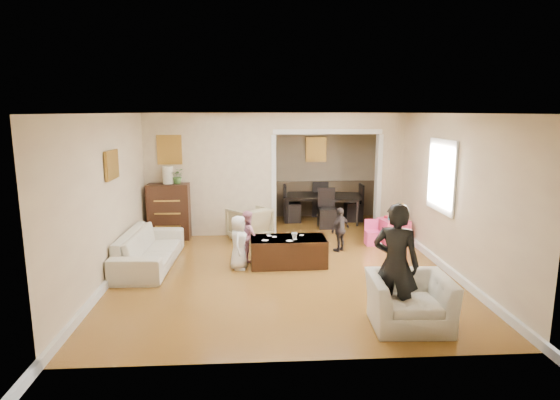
{
  "coord_description": "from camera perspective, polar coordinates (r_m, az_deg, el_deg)",
  "views": [
    {
      "loc": [
        -0.51,
        -8.02,
        2.63
      ],
      "look_at": [
        0.0,
        0.2,
        1.05
      ],
      "focal_mm": 29.72,
      "sensor_mm": 36.0,
      "label": 1
    }
  ],
  "objects": [
    {
      "name": "child_kneel_a",
      "position": [
        7.85,
        -5.11,
        -5.23
      ],
      "size": [
        0.36,
        0.49,
        0.92
      ],
      "primitive_type": "imported",
      "rotation": [
        0.0,
        0.0,
        1.42
      ],
      "color": "white",
      "rests_on": "ground"
    },
    {
      "name": "armchair_back",
      "position": [
        9.67,
        -3.77,
        -2.87
      ],
      "size": [
        1.03,
        1.03,
        0.68
      ],
      "primitive_type": "imported",
      "rotation": [
        0.0,
        0.0,
        3.83
      ],
      "color": "tan",
      "rests_on": "ground"
    },
    {
      "name": "adult_person",
      "position": [
        5.92,
        14.04,
        -7.7
      ],
      "size": [
        0.68,
        0.6,
        1.56
      ],
      "primitive_type": "imported",
      "rotation": [
        0.0,
        0.0,
        2.65
      ],
      "color": "black",
      "rests_on": "ground"
    },
    {
      "name": "cereal_box",
      "position": [
        9.7,
        14.39,
        -1.31
      ],
      "size": [
        0.21,
        0.1,
        0.3
      ],
      "primitive_type": "cube",
      "rotation": [
        0.0,
        0.0,
        0.16
      ],
      "color": "yellow",
      "rests_on": "play_table"
    },
    {
      "name": "partition_right",
      "position": [
        10.35,
        13.27,
        3.18
      ],
      "size": [
        0.55,
        0.18,
        2.6
      ],
      "primitive_type": "cube",
      "color": "beige",
      "rests_on": "ground"
    },
    {
      "name": "play_table",
      "position": [
        9.66,
        13.78,
        -3.75
      ],
      "size": [
        0.59,
        0.59,
        0.49
      ],
      "primitive_type": "cube",
      "rotation": [
        0.0,
        0.0,
        0.16
      ],
      "color": "#D73867",
      "rests_on": "ground"
    },
    {
      "name": "framed_art_alcove",
      "position": [
        11.61,
        4.46,
        6.22
      ],
      "size": [
        0.45,
        0.03,
        0.55
      ],
      "primitive_type": "cube",
      "color": "brown"
    },
    {
      "name": "window_pane",
      "position": [
        8.35,
        19.33,
        2.81
      ],
      "size": [
        0.03,
        0.95,
        1.1
      ],
      "primitive_type": "cube",
      "color": "white",
      "rests_on": "ground"
    },
    {
      "name": "dining_table",
      "position": [
        11.28,
        5.32,
        -1.01
      ],
      "size": [
        1.99,
        1.37,
        0.64
      ],
      "primitive_type": "imported",
      "rotation": [
        0.0,
        0.0,
        -0.21
      ],
      "color": "black",
      "rests_on": "ground"
    },
    {
      "name": "craft_papers",
      "position": [
        7.98,
        0.15,
        -4.73
      ],
      "size": [
        0.76,
        0.48,
        0.0
      ],
      "color": "white",
      "rests_on": "coffee_table"
    },
    {
      "name": "cyan_cup",
      "position": [
        9.52,
        13.37,
        -2.17
      ],
      "size": [
        0.08,
        0.08,
        0.08
      ],
      "primitive_type": "cylinder",
      "color": "#26BBC1",
      "rests_on": "play_table"
    },
    {
      "name": "armchair_front",
      "position": [
        6.08,
        15.63,
        -11.91
      ],
      "size": [
        1.02,
        0.9,
        0.64
      ],
      "primitive_type": "imported",
      "rotation": [
        0.0,
        0.0,
        -0.05
      ],
      "color": "beige",
      "rests_on": "ground"
    },
    {
      "name": "partition_left",
      "position": [
        9.95,
        -8.51,
        3.05
      ],
      "size": [
        2.75,
        0.18,
        2.6
      ],
      "primitive_type": "cube",
      "color": "beige",
      "rests_on": "ground"
    },
    {
      "name": "floor",
      "position": [
        8.46,
        0.08,
        -7.26
      ],
      "size": [
        7.0,
        7.0,
        0.0
      ],
      "primitive_type": "plane",
      "color": "#A9762B",
      "rests_on": "ground"
    },
    {
      "name": "table_lamp",
      "position": [
        9.81,
        -13.64,
        3.01
      ],
      "size": [
        0.22,
        0.22,
        0.36
      ],
      "primitive_type": "cylinder",
      "color": "beige",
      "rests_on": "dresser"
    },
    {
      "name": "framed_art_sofa_wall",
      "position": [
        7.79,
        -19.99,
        4.09
      ],
      "size": [
        0.03,
        0.55,
        0.4
      ],
      "primitive_type": "cube",
      "color": "brown"
    },
    {
      "name": "coffee_cup",
      "position": [
        7.95,
        1.78,
        -4.42
      ],
      "size": [
        0.11,
        0.11,
        0.1
      ],
      "primitive_type": "imported",
      "rotation": [
        0.0,
        0.0,
        0.03
      ],
      "color": "beige",
      "rests_on": "coffee_table"
    },
    {
      "name": "dresser",
      "position": [
        9.94,
        -13.44,
        -1.34
      ],
      "size": [
        0.85,
        0.48,
        1.16
      ],
      "primitive_type": "cube",
      "color": "#351B10",
      "rests_on": "ground"
    },
    {
      "name": "child_toddler",
      "position": [
        8.88,
        7.42,
        -3.62
      ],
      "size": [
        0.51,
        0.48,
        0.85
      ],
      "primitive_type": "imported",
      "rotation": [
        0.0,
        0.0,
        -2.42
      ],
      "color": "black",
      "rests_on": "ground"
    },
    {
      "name": "potted_plant",
      "position": [
        9.78,
        -12.48,
        2.91
      ],
      "size": [
        0.29,
        0.25,
        0.32
      ],
      "primitive_type": "imported",
      "color": "#426A2F",
      "rests_on": "dresser"
    },
    {
      "name": "sofa",
      "position": [
        8.32,
        -15.78,
        -5.79
      ],
      "size": [
        0.89,
        2.11,
        0.61
      ],
      "primitive_type": "imported",
      "rotation": [
        0.0,
        0.0,
        1.54
      ],
      "color": "beige",
      "rests_on": "ground"
    },
    {
      "name": "play_bowl",
      "position": [
        9.5,
        14.36,
        -2.33
      ],
      "size": [
        0.22,
        0.22,
        0.05
      ],
      "primitive_type": "imported",
      "rotation": [
        0.0,
        0.0,
        0.16
      ],
      "color": "white",
      "rests_on": "play_table"
    },
    {
      "name": "partition_header",
      "position": [
        9.96,
        5.84,
        9.62
      ],
      "size": [
        2.22,
        0.18,
        0.35
      ],
      "primitive_type": "cube",
      "color": "beige",
      "rests_on": "partition_right"
    },
    {
      "name": "toy_block",
      "position": [
        9.68,
        12.97,
        -2.03
      ],
      "size": [
        0.1,
        0.09,
        0.05
      ],
      "primitive_type": "cube",
      "rotation": [
        0.0,
        0.0,
        0.51
      ],
      "color": "red",
      "rests_on": "play_table"
    },
    {
      "name": "framed_art_partition",
      "position": [
        9.9,
        -13.44,
        6.04
      ],
      "size": [
        0.45,
        0.03,
        0.55
      ],
      "primitive_type": "cube",
      "color": "brown",
      "rests_on": "partition_left"
    },
    {
      "name": "child_kneel_b",
      "position": [
        8.28,
        -3.99,
        -4.41
      ],
      "size": [
        0.48,
        0.54,
        0.91
      ],
      "primitive_type": "imported",
      "rotation": [
        0.0,
        0.0,
        1.95
      ],
      "color": "pink",
      "rests_on": "ground"
    },
    {
      "name": "coffee_table",
      "position": [
        8.07,
        1.02,
        -6.35
      ],
      "size": [
        1.31,
        0.68,
        0.48
      ],
      "primitive_type": "cube",
      "rotation": [
        0.0,
        0.0,
        0.03
      ],
      "color": "#331B10",
      "rests_on": "ground"
    }
  ]
}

